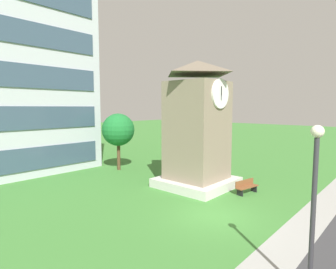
{
  "coord_description": "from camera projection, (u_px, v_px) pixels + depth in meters",
  "views": [
    {
      "loc": [
        -11.96,
        -7.5,
        5.62
      ],
      "look_at": [
        1.94,
        4.84,
        3.79
      ],
      "focal_mm": 29.65,
      "sensor_mm": 36.0,
      "label": 1
    }
  ],
  "objects": [
    {
      "name": "street_lamp",
      "position": [
        314.0,
        192.0,
        7.85
      ],
      "size": [
        0.36,
        0.36,
        5.13
      ],
      "color": "#333338",
      "rests_on": "ground"
    },
    {
      "name": "ground_plane",
      "position": [
        213.0,
        216.0,
        14.41
      ],
      "size": [
        160.0,
        160.0,
        0.0
      ],
      "primitive_type": "plane",
      "color": "#3D7A33"
    },
    {
      "name": "clock_tower",
      "position": [
        197.0,
        132.0,
        19.46
      ],
      "size": [
        4.77,
        4.77,
        8.82
      ],
      "color": "gray",
      "rests_on": "ground"
    },
    {
      "name": "tree_by_building",
      "position": [
        118.0,
        130.0,
        24.71
      ],
      "size": [
        2.89,
        2.89,
        5.08
      ],
      "color": "#513823",
      "rests_on": "ground"
    },
    {
      "name": "kerb_strip",
      "position": [
        292.0,
        240.0,
        11.79
      ],
      "size": [
        120.0,
        1.6,
        0.01
      ],
      "primitive_type": "cube",
      "color": "#9E9E99",
      "rests_on": "ground"
    },
    {
      "name": "park_bench",
      "position": [
        246.0,
        187.0,
        18.1
      ],
      "size": [
        1.86,
        0.84,
        0.88
      ],
      "color": "brown",
      "rests_on": "ground"
    }
  ]
}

